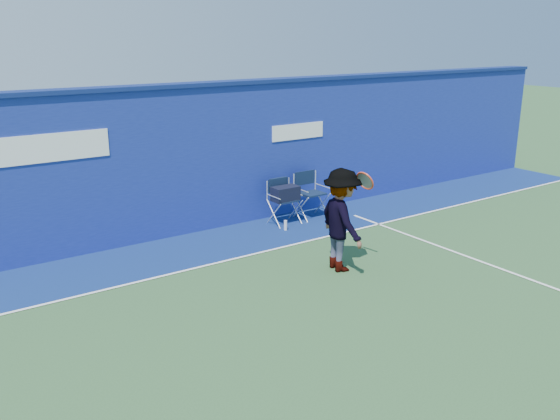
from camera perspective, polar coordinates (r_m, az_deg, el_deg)
ground at (r=8.21m, az=1.95°, el=-12.73°), size 80.00×80.00×0.00m
stadium_wall at (r=12.00m, az=-12.94°, el=4.32°), size 24.00×0.50×3.08m
out_of_bounds_strip at (r=11.45m, az=-10.35°, el=-4.19°), size 24.00×1.80×0.01m
court_lines at (r=8.63m, az=-0.46°, el=-11.06°), size 24.00×12.00×0.01m
directors_chair_left at (r=12.96m, az=0.42°, el=0.48°), size 0.58×0.54×0.98m
directors_chair_right at (r=13.44m, az=3.01°, el=0.63°), size 0.61×0.55×1.03m
water_bottle at (r=12.57m, az=0.54°, el=-1.49°), size 0.07×0.07×0.22m
tennis_player at (r=10.34m, az=5.95°, el=-0.96°), size 0.96×1.29×1.82m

